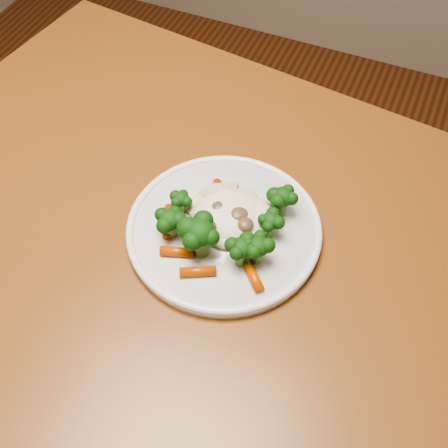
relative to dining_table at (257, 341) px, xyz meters
name	(u,v)px	position (x,y,z in m)	size (l,w,h in m)	color
dining_table	(257,341)	(0.00, 0.00, 0.00)	(1.26, 0.92, 0.75)	brown
plate	(224,231)	(-0.08, 0.07, 0.11)	(0.24, 0.24, 0.01)	white
meal	(226,223)	(-0.07, 0.07, 0.13)	(0.16, 0.16, 0.05)	beige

